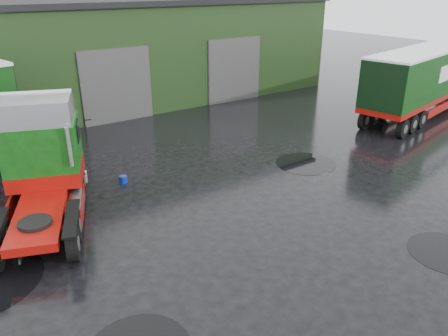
# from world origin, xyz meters

# --- Properties ---
(ground) EXTENTS (100.00, 100.00, 0.00)m
(ground) POSITION_xyz_m (0.00, 0.00, 0.00)
(ground) COLOR black
(warehouse) EXTENTS (32.40, 12.40, 6.30)m
(warehouse) POSITION_xyz_m (2.00, 20.00, 3.16)
(warehouse) COLOR black
(warehouse) RESTS_ON ground
(hero_tractor) EXTENTS (4.69, 6.77, 3.87)m
(hero_tractor) POSITION_xyz_m (-4.50, 4.50, 1.94)
(hero_tractor) COLOR #0F4710
(hero_tractor) RESTS_ON ground
(lorry_right) EXTENTS (14.97, 5.30, 3.88)m
(lorry_right) POSITION_xyz_m (17.00, 5.00, 1.94)
(lorry_right) COLOR silver
(lorry_right) RESTS_ON ground
(wash_bucket) EXTENTS (0.32, 0.32, 0.29)m
(wash_bucket) POSITION_xyz_m (-1.15, 6.11, 0.14)
(wash_bucket) COLOR #061E91
(wash_bucket) RESTS_ON ground
(tree_back_b) EXTENTS (4.40, 4.40, 7.50)m
(tree_back_b) POSITION_xyz_m (10.00, 30.00, 3.75)
(tree_back_b) COLOR black
(tree_back_b) RESTS_ON ground
(puddle_1) EXTENTS (2.61, 2.61, 0.01)m
(puddle_1) POSITION_xyz_m (6.11, 3.43, 0.00)
(puddle_1) COLOR black
(puddle_1) RESTS_ON ground
(puddle_3) EXTENTS (2.28, 2.28, 0.01)m
(puddle_3) POSITION_xyz_m (4.66, -3.84, 0.00)
(puddle_3) COLOR black
(puddle_3) RESTS_ON ground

